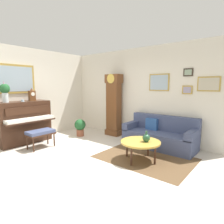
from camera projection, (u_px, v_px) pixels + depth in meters
ground_plane at (81, 161)px, 4.33m from camera, size 6.40×6.00×0.10m
wall_left at (23, 94)px, 5.75m from camera, size 0.13×4.90×2.80m
wall_back at (138, 94)px, 5.95m from camera, size 5.30×0.13×2.80m
area_rug at (145, 158)px, 4.37m from camera, size 2.10×1.50×0.01m
piano at (24, 122)px, 5.48m from camera, size 0.87×1.44×1.21m
piano_bench at (41, 133)px, 5.02m from camera, size 0.42×0.70×0.48m
grandfather_clock at (114, 107)px, 6.27m from camera, size 0.52×0.34×2.03m
couch at (160, 136)px, 5.13m from camera, size 1.90×0.80×0.84m
coffee_table at (140, 142)px, 4.18m from camera, size 0.88×0.88×0.44m
mantel_clock at (32, 95)px, 5.60m from camera, size 0.13×0.18×0.38m
flower_vase at (5, 91)px, 5.01m from camera, size 0.26×0.26×0.58m
teacup at (23, 101)px, 5.33m from camera, size 0.12×0.12×0.06m
green_jug at (146, 138)px, 4.13m from camera, size 0.17×0.17×0.24m
potted_plant at (80, 126)px, 6.22m from camera, size 0.36×0.36×0.56m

